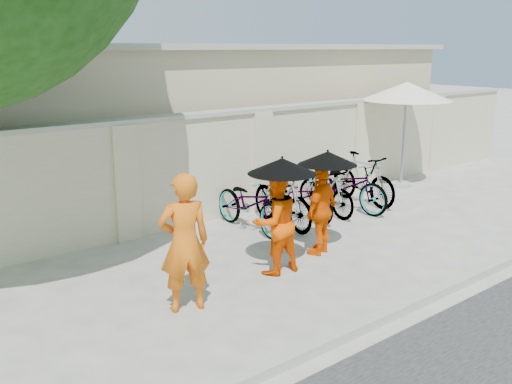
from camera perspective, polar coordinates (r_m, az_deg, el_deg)
ground at (r=8.35m, az=3.41°, el=-8.64°), size 80.00×80.00×0.00m
kerb at (r=7.28m, az=12.67°, el=-12.07°), size 40.00×0.16×0.12m
compound_wall at (r=11.05m, az=-3.89°, el=2.50°), size 20.00×0.30×2.00m
building_behind at (r=14.66m, az=-9.38°, el=7.63°), size 14.00×6.00×3.20m
monk_left at (r=7.16m, az=-7.17°, el=-5.06°), size 0.75×0.60×1.79m
monk_center at (r=8.31m, az=1.93°, el=-3.05°), size 0.79×0.63×1.55m
parasol_center at (r=8.08m, az=2.62°, el=2.62°), size 0.99×0.99×0.86m
monk_right at (r=9.16m, az=6.56°, el=-1.82°), size 0.92×0.59×1.45m
parasol_right at (r=8.92m, az=7.17°, el=3.39°), size 0.93×0.93×0.87m
patio_umbrella at (r=13.80m, az=14.82°, el=9.61°), size 2.09×2.09×2.48m
bike_0 at (r=10.29m, az=-0.59°, el=-1.16°), size 0.72×1.96×1.02m
bike_1 at (r=10.52m, az=2.61°, el=-0.66°), size 0.68×1.84×1.08m
bike_2 at (r=11.04m, az=4.48°, el=-0.50°), size 0.65×1.71×0.89m
bike_3 at (r=11.39m, az=6.96°, el=0.12°), size 0.57×1.64×0.97m
bike_4 at (r=11.79m, az=9.14°, el=0.70°), size 0.84×2.03×1.04m
bike_5 at (r=12.29m, az=10.64°, el=1.33°), size 0.64×1.85×1.09m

